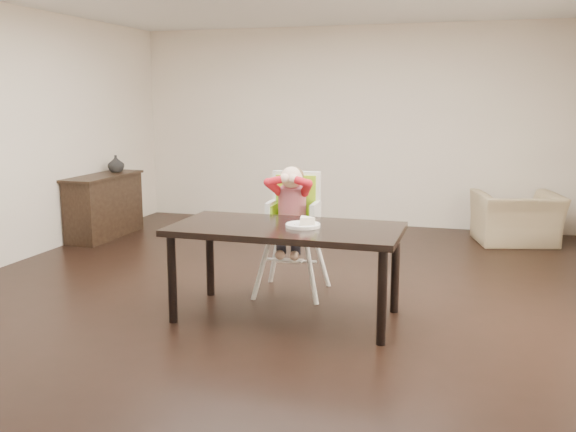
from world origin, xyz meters
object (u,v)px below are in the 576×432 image
(dining_table, at_px, (286,236))
(high_chair, at_px, (293,204))
(sideboard, at_px, (104,206))
(armchair, at_px, (517,210))

(dining_table, bearing_deg, high_chair, 101.74)
(high_chair, relative_size, sideboard, 0.91)
(high_chair, xyz_separation_m, sideboard, (-2.94, 1.58, -0.41))
(dining_table, height_order, high_chair, high_chair)
(dining_table, distance_m, armchair, 3.84)
(dining_table, xyz_separation_m, sideboard, (-3.08, 2.25, -0.27))
(armchair, relative_size, sideboard, 0.75)
(high_chair, distance_m, sideboard, 3.36)
(sideboard, bearing_deg, dining_table, -36.22)
(armchair, xyz_separation_m, sideboard, (-4.98, -1.07, -0.02))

